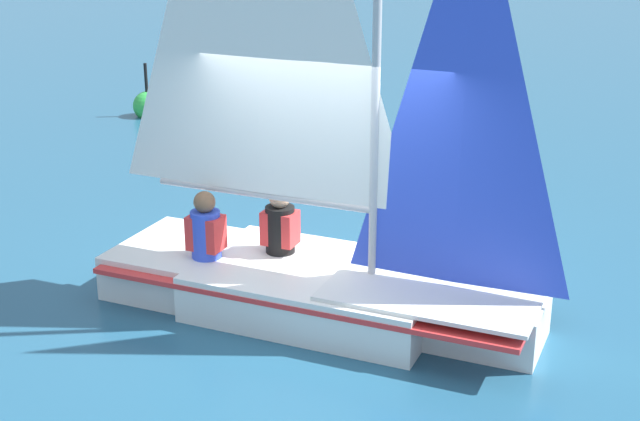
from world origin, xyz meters
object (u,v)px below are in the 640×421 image
Objects in this scene: sailboat_main at (316,231)px; buoy_marker at (148,106)px; sailor_helm at (280,236)px; sailor_crew at (206,243)px.

sailboat_main is 5.58× the size of buoy_marker.
sailboat_main is 8.91m from buoy_marker.
sailor_crew is at bearing -145.87° from sailor_helm.
buoy_marker is (4.40, -7.04, -0.42)m from sailor_crew.
sailboat_main reaches higher than buoy_marker.
sailor_crew is at bearing -169.95° from sailboat_main.
sailboat_main reaches higher than sailor_crew.
sailor_helm is (0.47, -0.27, -0.22)m from sailboat_main.
sailor_helm is 0.75m from sailor_crew.
sailor_helm is 8.40m from buoy_marker.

